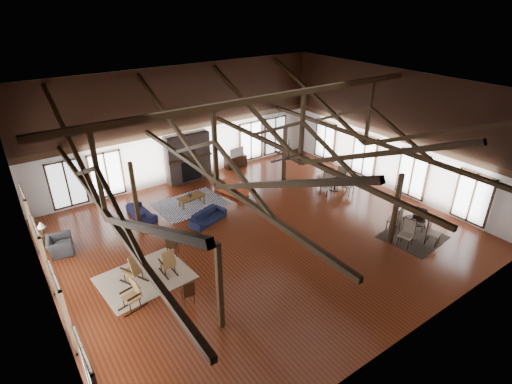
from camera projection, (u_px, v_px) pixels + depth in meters
floor at (261, 234)px, 16.86m from camera, size 16.00×16.00×0.00m
ceiling at (262, 92)px, 14.16m from camera, size 16.00×14.00×0.02m
wall_back at (183, 125)px, 20.63m from camera, size 16.00×0.02×6.00m
wall_front at (418, 257)px, 10.39m from camera, size 16.00×0.02×6.00m
wall_left at (35, 233)px, 11.42m from camera, size 0.02×14.00×6.00m
wall_right at (393, 132)px, 19.61m from camera, size 0.02×14.00×6.00m
roof_truss at (262, 144)px, 15.05m from camera, size 15.60×14.07×3.14m
post_grid at (261, 203)px, 16.18m from camera, size 8.16×7.16×3.05m
fireplace at (188, 158)px, 21.16m from camera, size 2.50×0.69×2.60m
ceiling_fan at (288, 157)px, 14.71m from camera, size 1.60×1.60×0.75m
sofa_navy_front at (208, 216)px, 17.68m from camera, size 1.92×1.24×0.52m
sofa_navy_left at (141, 212)px, 18.04m from camera, size 1.87×0.86×0.53m
sofa_orange at (231, 188)px, 20.25m from camera, size 1.92×1.14×0.53m
coffee_table at (191, 197)px, 18.94m from camera, size 1.36×0.82×0.49m
vase at (190, 195)px, 18.83m from camera, size 0.24×0.24×0.21m
armchair at (60, 245)px, 15.54m from camera, size 1.16×1.06×0.66m
side_table_lamp at (44, 237)px, 15.85m from camera, size 0.46×0.46×1.16m
rocking_chair_a at (135, 269)px, 13.83m from camera, size 0.86×1.06×1.21m
rocking_chair_b at (168, 263)px, 14.28m from camera, size 0.46×0.81×1.03m
rocking_chair_c at (133, 294)px, 12.80m from camera, size 0.91×0.62×1.08m
side_chair_a at (172, 244)px, 15.25m from camera, size 0.57×0.57×0.97m
side_chair_b at (188, 291)px, 12.88m from camera, size 0.42×0.42×0.91m
cafe_table_near at (414, 225)px, 16.42m from camera, size 2.21×2.21×1.13m
cafe_table_far at (335, 180)px, 20.42m from camera, size 2.11×2.11×1.08m
cup_near at (414, 220)px, 16.21m from camera, size 0.13×0.13×0.09m
cup_far at (336, 176)px, 20.21m from camera, size 0.14×0.14×0.09m
tv_console at (236, 162)px, 23.20m from camera, size 1.30×0.49×0.65m
television at (236, 152)px, 22.95m from camera, size 0.96×0.22×0.55m
rug_tan at (145, 278)px, 14.30m from camera, size 3.26×2.66×0.01m
rug_navy at (190, 204)px, 19.24m from camera, size 3.22×2.46×0.01m
rug_dark at (413, 237)px, 16.68m from camera, size 2.58×2.39×0.01m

